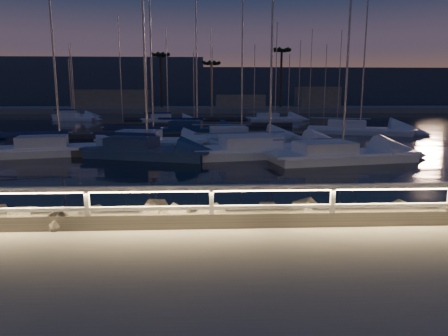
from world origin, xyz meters
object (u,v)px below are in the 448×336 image
Objects in this scene: sailboat_b at (144,150)px; sailboat_n at (167,119)px; sailboat_m at (73,115)px; sailboat_f at (57,148)px; sailboat_h at (265,149)px; sailboat_d at (339,154)px; sailboat_g at (239,136)px; sailboat_c at (151,140)px; sailboat_i at (74,118)px; sailboat_j at (195,129)px; guard_rail at (167,197)px; sailboat_l at (357,129)px; sailboat_k at (273,118)px.

sailboat_n is at bearing 109.70° from sailboat_b.
sailboat_m is (-17.32, 40.29, -0.03)m from sailboat_b.
sailboat_h is at bearing -17.78° from sailboat_f.
sailboat_d reaches higher than sailboat_g.
sailboat_c is at bearing -88.64° from sailboat_n.
sailboat_i is at bearing 127.34° from sailboat_g.
sailboat_n is at bearing -41.91° from sailboat_m.
guard_rail is at bearing -82.21° from sailboat_j.
sailboat_n is (-7.87, 21.15, -0.02)m from sailboat_g.
sailboat_h is (7.42, 0.30, 0.02)m from sailboat_b.
sailboat_d is 11.19m from sailboat_g.
sailboat_d is (11.29, -1.94, -0.02)m from sailboat_b.
sailboat_i is 38.83m from sailboat_l.
sailboat_d is 1.04× the size of sailboat_j.
sailboat_k is (13.09, 31.13, -0.03)m from sailboat_b.
sailboat_f is at bearing -153.07° from sailboat_g.
guard_rail is at bearing -85.83° from sailboat_n.
sailboat_h is (7.75, -4.98, 0.03)m from sailboat_c.
sailboat_n reaches higher than sailboat_i.
guard_rail is 46.97m from sailboat_k.
sailboat_f is 1.13× the size of sailboat_n.
sailboat_j is (2.68, 13.82, 0.01)m from sailboat_b.
sailboat_f is 1.03× the size of sailboat_k.
sailboat_l is (15.39, 28.17, -0.91)m from guard_rail.
guard_rail is 2.66× the size of sailboat_h.
sailboat_l reaches higher than sailboat_g.
sailboat_h is at bearing -110.64° from sailboat_l.
sailboat_d is at bearing 56.34° from guard_rail.
sailboat_b is 33.77m from sailboat_k.
sailboat_d reaches higher than sailboat_c.
guard_rail is 3.12× the size of sailboat_j.
sailboat_n is (-4.16, 15.45, -0.05)m from sailboat_j.
sailboat_h reaches higher than sailboat_i.
guard_rail is at bearing -60.82° from sailboat_i.
sailboat_c is 1.02× the size of sailboat_f.
sailboat_c is at bearing 137.11° from sailboat_d.
sailboat_n reaches higher than sailboat_m.
sailboat_l reaches higher than sailboat_n.
sailboat_k is 14.69m from sailboat_n.
sailboat_h reaches higher than sailboat_g.
sailboat_g is 0.86× the size of sailboat_l.
sailboat_n is at bearing -178.07° from sailboat_k.
sailboat_l is at bearing -79.21° from sailboat_k.
sailboat_b is 0.97× the size of sailboat_c.
sailboat_f is 1.28× the size of sailboat_i.
sailboat_c is 0.99× the size of sailboat_j.
sailboat_l reaches higher than sailboat_j.
sailboat_l reaches higher than sailboat_k.
sailboat_f reaches higher than sailboat_i.
sailboat_l is at bearing 21.91° from sailboat_g.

